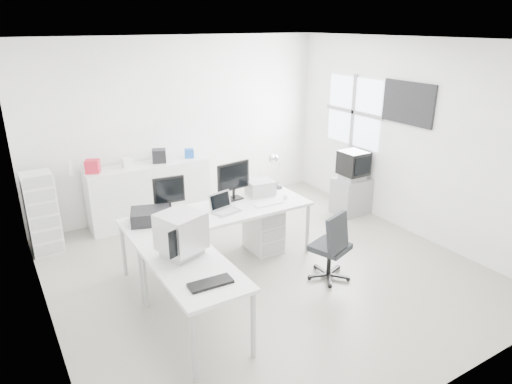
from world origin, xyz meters
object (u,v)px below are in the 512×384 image
inkjet_printer (151,216)px  crt_monitor (181,235)px  lcd_monitor_large (233,181)px  sideboard (150,193)px  laser_printer (260,187)px  laptop (226,204)px  main_desk (220,237)px  office_chair (330,244)px  lcd_monitor_small (169,195)px  tv_cabinet (351,196)px  filing_cabinet (42,213)px  drawer_pedestal (264,229)px  side_desk (194,298)px  crt_tv (353,166)px

inkjet_printer → crt_monitor: (0.00, -0.95, 0.15)m
lcd_monitor_large → sideboard: bearing=105.6°
lcd_monitor_large → laser_printer: size_ratio=1.45×
lcd_monitor_large → laptop: lcd_monitor_large is taller
main_desk → office_chair: size_ratio=2.59×
lcd_monitor_small → crt_monitor: size_ratio=1.06×
tv_cabinet → filing_cabinet: filing_cabinet is taller
crt_monitor → office_chair: bearing=-24.5°
drawer_pedestal → inkjet_printer: (-1.55, 0.05, 0.53)m
inkjet_printer → lcd_monitor_large: bearing=25.9°
side_desk → laser_printer: laser_printer is taller
side_desk → office_chair: 1.84m
sideboard → lcd_monitor_small: bearing=-98.8°
crt_monitor → sideboard: crt_monitor is taller
crt_monitor → main_desk: bearing=25.6°
sideboard → filing_cabinet: bearing=-172.4°
drawer_pedestal → laptop: laptop is taller
lcd_monitor_small → lcd_monitor_large: 0.90m
drawer_pedestal → filing_cabinet: bearing=149.2°
sideboard → office_chair: bearing=-65.4°
drawer_pedestal → crt_monitor: bearing=-149.9°
main_desk → lcd_monitor_small: bearing=155.6°
crt_monitor → crt_tv: bearing=0.4°
sideboard → side_desk: bearing=-100.6°
office_chair → tv_cabinet: 2.17m
inkjet_printer → sideboard: (0.54, 1.70, -0.36)m
lcd_monitor_large → crt_tv: bearing=-3.8°
crt_monitor → office_chair: 1.91m
tv_cabinet → crt_tv: 0.52m
laser_printer → lcd_monitor_small: bearing=-173.6°
laser_printer → office_chair: (0.23, -1.23, -0.39)m
main_desk → lcd_monitor_small: (-0.55, 0.25, 0.62)m
side_desk → filing_cabinet: 2.88m
lcd_monitor_small → filing_cabinet: (-1.33, 1.34, -0.44)m
laptop → office_chair: 1.36m
tv_cabinet → laser_printer: bearing=-174.6°
inkjet_printer → tv_cabinet: inkjet_printer is taller
laser_printer → crt_monitor: (-1.60, -1.07, 0.13)m
side_desk → lcd_monitor_large: bearing=48.4°
main_desk → crt_tv: size_ratio=4.80×
filing_cabinet → tv_cabinet: bearing=-14.9°
inkjet_printer → filing_cabinet: filing_cabinet is taller
lcd_monitor_small → office_chair: size_ratio=0.53×
office_chair → filing_cabinet: bearing=118.4°
side_desk → tv_cabinet: bearing=23.3°
laser_printer → filing_cabinet: size_ratio=0.32×
filing_cabinet → crt_tv: bearing=-14.9°
inkjet_printer → lcd_monitor_large: lcd_monitor_large is taller
office_chair → filing_cabinet: 3.87m
inkjet_printer → crt_tv: (3.47, 0.30, -0.01)m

